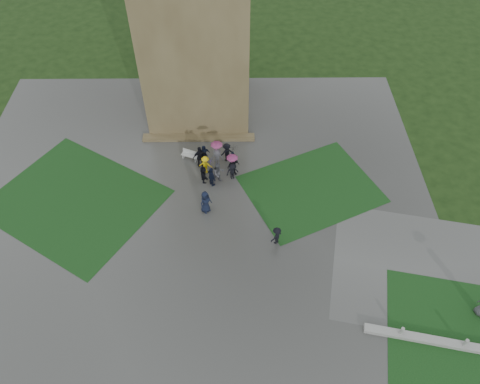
{
  "coord_description": "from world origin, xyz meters",
  "views": [
    {
      "loc": [
        3.09,
        -17.9,
        25.27
      ],
      "look_at": [
        3.27,
        3.69,
        1.2
      ],
      "focal_mm": 35.0,
      "sensor_mm": 36.0,
      "label": 1
    }
  ],
  "objects_px": {
    "tower": "(194,6)",
    "bench": "(190,155)",
    "pedestrian_near": "(277,236)",
    "pedestrian_mid": "(205,202)"
  },
  "relations": [
    {
      "from": "pedestrian_mid",
      "to": "pedestrian_near",
      "type": "relative_size",
      "value": 1.28
    },
    {
      "from": "tower",
      "to": "bench",
      "type": "relative_size",
      "value": 13.09
    },
    {
      "from": "pedestrian_near",
      "to": "tower",
      "type": "bearing_deg",
      "value": -112.77
    },
    {
      "from": "tower",
      "to": "pedestrian_near",
      "type": "height_order",
      "value": "tower"
    },
    {
      "from": "pedestrian_mid",
      "to": "pedestrian_near",
      "type": "xyz_separation_m",
      "value": [
        4.73,
        -2.78,
        -0.2
      ]
    },
    {
      "from": "bench",
      "to": "pedestrian_mid",
      "type": "xyz_separation_m",
      "value": [
        1.44,
        -5.25,
        0.53
      ]
    },
    {
      "from": "tower",
      "to": "pedestrian_near",
      "type": "xyz_separation_m",
      "value": [
        5.62,
        -14.75,
        -8.25
      ]
    },
    {
      "from": "pedestrian_mid",
      "to": "pedestrian_near",
      "type": "height_order",
      "value": "pedestrian_mid"
    },
    {
      "from": "bench",
      "to": "pedestrian_near",
      "type": "bearing_deg",
      "value": -29.65
    },
    {
      "from": "tower",
      "to": "bench",
      "type": "height_order",
      "value": "tower"
    }
  ]
}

